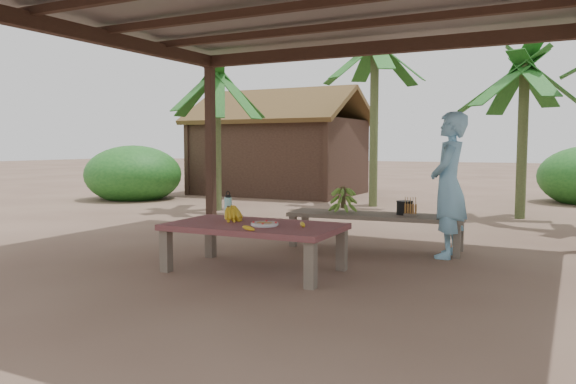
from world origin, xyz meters
The scene contains 17 objects.
ground centered at (0.00, 0.00, 0.00)m, with size 80.00×80.00×0.00m, color brown.
pavilion centered at (-0.01, -0.01, 2.78)m, with size 6.60×5.60×2.95m.
work_table centered at (-0.30, -0.49, 0.43)m, with size 1.83×1.06×0.50m.
bench centered at (0.42, 1.31, 0.39)m, with size 2.25×0.80×0.45m.
ripe_banana_bunch centered at (-0.67, -0.41, 0.59)m, with size 0.29×0.25×0.18m, color gold, non-canonical shape.
plate centered at (-0.13, -0.56, 0.52)m, with size 0.28×0.28×0.04m.
loose_banana_front centered at (-0.12, -0.90, 0.52)m, with size 0.04×0.15×0.04m, color gold.
loose_banana_side centered at (0.24, -0.43, 0.52)m, with size 0.04×0.15×0.04m, color gold.
water_flask centered at (-0.78, -0.25, 0.63)m, with size 0.08×0.08×0.31m.
green_banana_stalk centered at (0.00, 1.27, 0.63)m, with size 0.31×0.31×0.36m, color #598C2D, non-canonical shape.
cooking_pot centered at (0.77, 1.40, 0.53)m, with size 0.20×0.20×0.17m, color black.
skewer_rack centered at (0.88, 1.31, 0.57)m, with size 0.18×0.08×0.24m, color #A57F47, non-canonical shape.
woman centered at (1.35, 1.20, 0.86)m, with size 0.62×0.41×1.71m, color #68A2C4.
hut centered at (-4.50, 8.00, 1.10)m, with size 4.40×3.43×2.85m.
banana_plant_n centered at (1.80, 5.37, 2.47)m, with size 1.80×1.80×2.95m.
banana_plant_nw centered at (-1.22, 6.10, 3.18)m, with size 1.80×1.80×3.68m.
banana_plant_w centered at (-3.80, 3.94, 2.46)m, with size 1.80×1.80×2.95m.
Camera 1 is at (2.68, -5.49, 1.32)m, focal length 35.00 mm.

